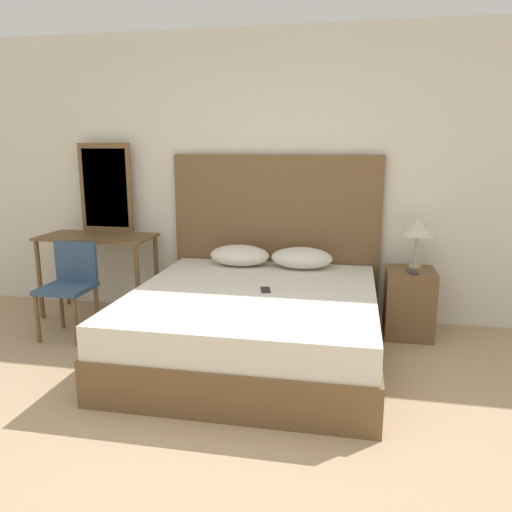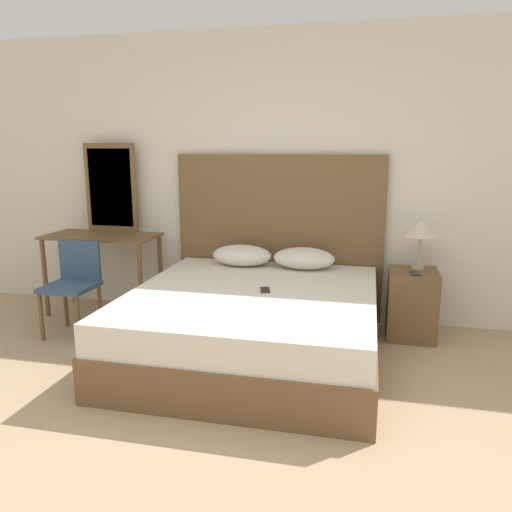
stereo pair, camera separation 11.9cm
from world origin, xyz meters
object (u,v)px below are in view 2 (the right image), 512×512
at_px(table_lamp, 421,228).
at_px(phone_on_bed, 265,290).
at_px(vanity_desk, 102,248).
at_px(nightstand, 412,304).
at_px(phone_on_nightstand, 415,273).
at_px(bed, 253,324).
at_px(chair, 74,280).

bearing_deg(table_lamp, phone_on_bed, -146.33).
bearing_deg(vanity_desk, nightstand, -0.12).
xyz_separation_m(phone_on_bed, nightstand, (1.15, 0.71, -0.26)).
bearing_deg(phone_on_nightstand, vanity_desk, 177.81).
bearing_deg(bed, table_lamp, 32.14).
height_order(phone_on_nightstand, chair, chair).
relative_size(bed, phone_on_nightstand, 12.76).
xyz_separation_m(phone_on_nightstand, vanity_desk, (-2.94, 0.11, 0.06)).
xyz_separation_m(phone_on_bed, chair, (-1.77, 0.17, -0.07)).
distance_m(phone_on_bed, phone_on_nightstand, 1.30).
relative_size(bed, chair, 2.49).
relative_size(phone_on_bed, nightstand, 0.27).
xyz_separation_m(bed, chair, (-1.68, 0.18, 0.21)).
xyz_separation_m(nightstand, vanity_desk, (-2.94, 0.01, 0.37)).
distance_m(table_lamp, chair, 3.06).
bearing_deg(vanity_desk, bed, -23.22).
xyz_separation_m(nightstand, table_lamp, (0.04, 0.09, 0.65)).
relative_size(nightstand, chair, 0.73).
height_order(phone_on_nightstand, vanity_desk, vanity_desk).
distance_m(bed, phone_on_nightstand, 1.43).
distance_m(phone_on_nightstand, vanity_desk, 2.95).
relative_size(phone_on_bed, table_lamp, 0.37).
height_order(vanity_desk, chair, chair).
height_order(nightstand, vanity_desk, vanity_desk).
height_order(phone_on_bed, vanity_desk, vanity_desk).
bearing_deg(table_lamp, chair, -168.04).
bearing_deg(chair, phone_on_bed, -5.42).
xyz_separation_m(table_lamp, phone_on_nightstand, (-0.04, -0.19, -0.35)).
height_order(table_lamp, vanity_desk, table_lamp).
xyz_separation_m(table_lamp, chair, (-2.96, -0.63, -0.47)).
bearing_deg(phone_on_bed, nightstand, 31.59).
bearing_deg(nightstand, chair, -169.49).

